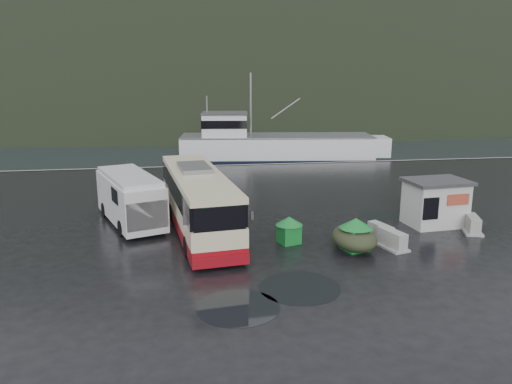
{
  "coord_description": "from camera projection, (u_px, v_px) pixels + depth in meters",
  "views": [
    {
      "loc": [
        -3.74,
        -23.39,
        8.13
      ],
      "look_at": [
        0.18,
        2.8,
        1.7
      ],
      "focal_mm": 35.0,
      "sensor_mm": 36.0,
      "label": 1
    }
  ],
  "objects": [
    {
      "name": "ground",
      "position": [
        261.0,
        238.0,
        24.94
      ],
      "size": [
        160.0,
        160.0,
        0.0
      ],
      "primitive_type": "plane",
      "color": "black",
      "rests_on": "ground"
    },
    {
      "name": "jersey_barrier_c",
      "position": [
        471.0,
        232.0,
        25.92
      ],
      "size": [
        1.36,
        1.89,
        0.85
      ],
      "primitive_type": null,
      "rotation": [
        0.0,
        0.0,
        -0.33
      ],
      "color": "#999993",
      "rests_on": "ground"
    },
    {
      "name": "waste_bin_right",
      "position": [
        355.0,
        250.0,
        23.34
      ],
      "size": [
        1.37,
        1.37,
        1.54
      ],
      "primitive_type": null,
      "rotation": [
        0.0,
        0.0,
        0.29
      ],
      "color": "#167D2E",
      "rests_on": "ground"
    },
    {
      "name": "jersey_barrier_b",
      "position": [
        391.0,
        248.0,
        23.57
      ],
      "size": [
        1.3,
        1.9,
        0.86
      ],
      "primitive_type": null,
      "rotation": [
        0.0,
        0.0,
        0.28
      ],
      "color": "#999993",
      "rests_on": "ground"
    },
    {
      "name": "coach_bus",
      "position": [
        199.0,
        230.0,
        26.28
      ],
      "size": [
        4.37,
        11.95,
        3.3
      ],
      "primitive_type": null,
      "rotation": [
        0.0,
        0.0,
        0.13
      ],
      "color": "beige",
      "rests_on": "ground"
    },
    {
      "name": "jersey_barrier_a",
      "position": [
        380.0,
        239.0,
        24.74
      ],
      "size": [
        1.21,
        1.74,
        0.79
      ],
      "primitive_type": null,
      "rotation": [
        0.0,
        0.0,
        0.29
      ],
      "color": "#999993",
      "rests_on": "ground"
    },
    {
      "name": "white_van",
      "position": [
        132.0,
        223.0,
        27.41
      ],
      "size": [
        4.41,
        7.02,
        2.78
      ],
      "primitive_type": null,
      "rotation": [
        0.0,
        0.0,
        0.35
      ],
      "color": "silver",
      "rests_on": "ground"
    },
    {
      "name": "waste_bin_left",
      "position": [
        289.0,
        243.0,
        24.27
      ],
      "size": [
        1.19,
        1.19,
        1.32
      ],
      "primitive_type": null,
      "rotation": [
        0.0,
        0.0,
        0.31
      ],
      "color": "#167D2E",
      "rests_on": "ground"
    },
    {
      "name": "fishing_trawler",
      "position": [
        277.0,
        152.0,
        51.63
      ],
      "size": [
        23.49,
        7.73,
        9.22
      ],
      "primitive_type": null,
      "rotation": [
        0.0,
        0.0,
        -0.12
      ],
      "color": "silver",
      "rests_on": "ground"
    },
    {
      "name": "quay_edge",
      "position": [
        225.0,
        165.0,
        44.16
      ],
      "size": [
        160.0,
        0.6,
        1.5
      ],
      "primitive_type": "cube",
      "color": "#999993",
      "rests_on": "ground"
    },
    {
      "name": "ticket_kiosk",
      "position": [
        433.0,
        225.0,
        27.13
      ],
      "size": [
        3.41,
        2.7,
        2.5
      ],
      "primitive_type": null,
      "rotation": [
        0.0,
        0.0,
        0.09
      ],
      "color": "silver",
      "rests_on": "ground"
    },
    {
      "name": "puddles",
      "position": [
        308.0,
        270.0,
        20.93
      ],
      "size": [
        12.25,
        12.99,
        0.01
      ],
      "color": "black",
      "rests_on": "ground"
    },
    {
      "name": "harbor_water",
      "position": [
        195.0,
        103.0,
        130.65
      ],
      "size": [
        300.0,
        180.0,
        0.02
      ],
      "primitive_type": "cube",
      "color": "black",
      "rests_on": "ground"
    },
    {
      "name": "dome_tent",
      "position": [
        354.0,
        249.0,
        23.42
      ],
      "size": [
        2.06,
        2.83,
        1.09
      ],
      "primitive_type": null,
      "rotation": [
        0.0,
        0.0,
        0.03
      ],
      "color": "#2F3620",
      "rests_on": "ground"
    },
    {
      "name": "headland",
      "position": [
        206.0,
        87.0,
        266.63
      ],
      "size": [
        780.0,
        540.0,
        570.0
      ],
      "primitive_type": "ellipsoid",
      "color": "black",
      "rests_on": "ground"
    }
  ]
}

